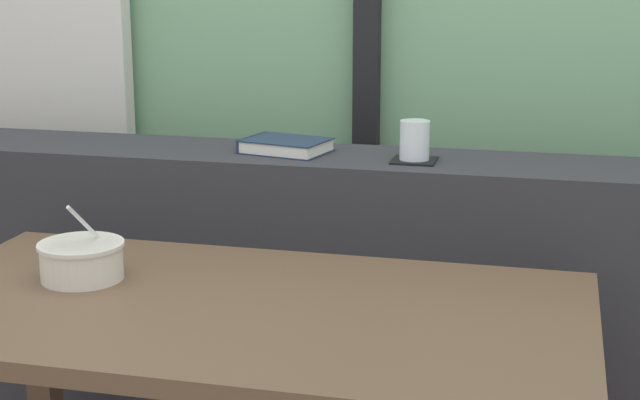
% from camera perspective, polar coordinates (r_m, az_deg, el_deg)
% --- Properties ---
extents(dark_console_ledge, '(2.80, 0.30, 0.86)m').
position_cam_1_polar(dark_console_ledge, '(2.43, 1.47, -7.42)').
color(dark_console_ledge, '#2D2D33').
rests_on(dark_console_ledge, ground).
extents(breakfast_table, '(1.28, 0.68, 0.70)m').
position_cam_1_polar(breakfast_table, '(1.84, -4.57, -9.01)').
color(breakfast_table, brown).
rests_on(breakfast_table, ground).
extents(coaster_square, '(0.10, 0.10, 0.00)m').
position_cam_1_polar(coaster_square, '(2.24, 5.51, 2.31)').
color(coaster_square, black).
rests_on(coaster_square, dark_console_ledge).
extents(juice_glass, '(0.07, 0.07, 0.09)m').
position_cam_1_polar(juice_glass, '(2.24, 5.54, 3.42)').
color(juice_glass, white).
rests_on(juice_glass, coaster_square).
extents(closed_book, '(0.22, 0.18, 0.03)m').
position_cam_1_polar(closed_book, '(2.34, -2.04, 3.19)').
color(closed_book, '#1E2D47').
rests_on(closed_book, dark_console_ledge).
extents(soup_bowl, '(0.17, 0.17, 0.16)m').
position_cam_1_polar(soup_bowl, '(1.98, -13.72, -3.44)').
color(soup_bowl, silver).
rests_on(soup_bowl, breakfast_table).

